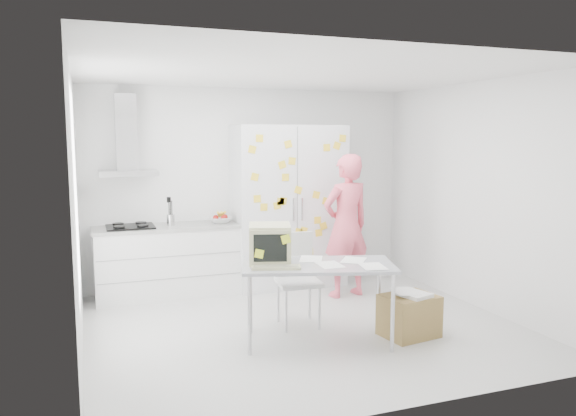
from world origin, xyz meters
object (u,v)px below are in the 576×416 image
object	(u,v)px
person	(346,226)
chair	(296,273)
cardboard_box	(409,315)
desk	(288,254)

from	to	relation	value
person	chair	size ratio (longest dim) A/B	1.83
person	cardboard_box	size ratio (longest dim) A/B	3.08
person	cardboard_box	xyz separation A→B (m)	(-0.03, -1.57, -0.69)
desk	cardboard_box	distance (m)	1.43
desk	cardboard_box	size ratio (longest dim) A/B	2.75
desk	chair	distance (m)	0.64
person	cardboard_box	world-z (taller)	person
chair	cardboard_box	xyz separation A→B (m)	(0.95, -0.77, -0.34)
person	desk	bearing A→B (deg)	35.52
person	desk	world-z (taller)	person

